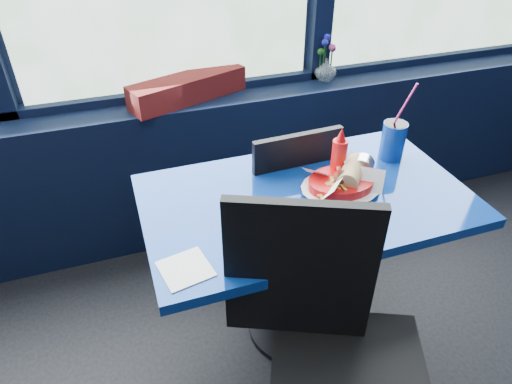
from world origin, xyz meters
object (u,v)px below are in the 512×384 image
at_px(near_table, 303,233).
at_px(food_basket, 343,181).
at_px(planter_box, 188,88).
at_px(flower_vase, 326,67).
at_px(ketchup_bottle, 339,157).
at_px(soda_cup, 393,140).
at_px(chair_near_back, 286,196).
at_px(chair_near_front, 328,339).

bearing_deg(near_table, food_basket, -1.38).
xyz_separation_m(planter_box, food_basket, (0.39, -0.88, -0.07)).
relative_size(flower_vase, ketchup_bottle, 1.12).
height_order(ketchup_bottle, soda_cup, soda_cup).
relative_size(food_basket, ketchup_bottle, 1.57).
relative_size(chair_near_back, food_basket, 2.61).
bearing_deg(food_basket, soda_cup, 1.34).
bearing_deg(flower_vase, chair_near_front, -114.82).
relative_size(chair_near_back, soda_cup, 2.69).
bearing_deg(flower_vase, ketchup_bottle, -112.69).
distance_m(near_table, flower_vase, 1.06).
relative_size(chair_near_front, planter_box, 1.73).
height_order(chair_near_back, food_basket, chair_near_back).
height_order(near_table, chair_near_back, chair_near_back).
height_order(chair_near_front, soda_cup, soda_cup).
xyz_separation_m(food_basket, soda_cup, (0.30, 0.14, 0.05)).
distance_m(food_basket, soda_cup, 0.33).
bearing_deg(flower_vase, planter_box, -179.55).
bearing_deg(planter_box, food_basket, -85.85).
distance_m(chair_near_front, ketchup_bottle, 0.69).
bearing_deg(food_basket, ketchup_bottle, 54.20).
distance_m(near_table, food_basket, 0.26).
bearing_deg(soda_cup, chair_near_back, 154.69).
bearing_deg(ketchup_bottle, planter_box, 117.01).
height_order(near_table, chair_near_front, chair_near_front).
relative_size(food_basket, soda_cup, 1.03).
bearing_deg(ketchup_bottle, soda_cup, 13.26).
xyz_separation_m(chair_near_front, flower_vase, (0.63, 1.37, 0.28)).
bearing_deg(chair_near_front, planter_box, 118.60).
bearing_deg(ketchup_bottle, chair_near_front, -117.75).
xyz_separation_m(food_basket, ketchup_bottle, (0.02, 0.08, 0.06)).
distance_m(chair_near_back, food_basket, 0.43).
height_order(near_table, planter_box, planter_box).
bearing_deg(flower_vase, chair_near_back, -128.30).
height_order(chair_near_front, planter_box, chair_near_front).
xyz_separation_m(chair_near_front, chair_near_back, (0.19, 0.81, -0.08)).
relative_size(near_table, planter_box, 2.01).
distance_m(chair_near_back, planter_box, 0.72).
height_order(chair_near_back, soda_cup, soda_cup).
bearing_deg(soda_cup, chair_near_front, -132.58).
relative_size(chair_near_front, soda_cup, 3.11).
bearing_deg(chair_near_back, food_basket, 102.82).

